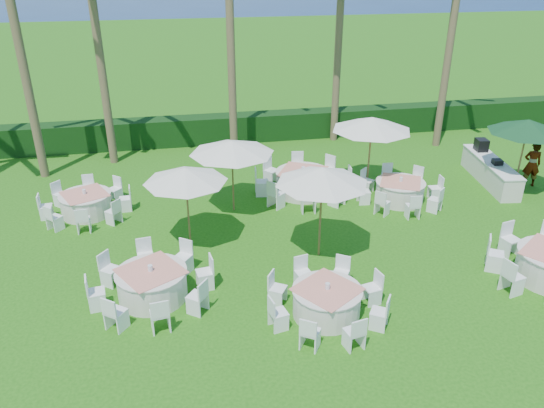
# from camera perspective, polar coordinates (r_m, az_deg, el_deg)

# --- Properties ---
(ground) EXTENTS (120.00, 120.00, 0.00)m
(ground) POSITION_cam_1_polar(r_m,az_deg,el_deg) (13.94, 4.26, -8.98)
(ground) COLOR #1B560E
(ground) RESTS_ON ground
(hedge) EXTENTS (34.00, 1.00, 1.20)m
(hedge) POSITION_cam_1_polar(r_m,az_deg,el_deg) (24.36, -3.00, 8.23)
(hedge) COLOR black
(hedge) RESTS_ON ground
(banquet_table_a) EXTENTS (3.11, 3.11, 0.94)m
(banquet_table_a) POSITION_cam_1_polar(r_m,az_deg,el_deg) (13.67, -12.78, -8.33)
(banquet_table_a) COLOR beige
(banquet_table_a) RESTS_ON ground
(banquet_table_b) EXTENTS (2.91, 2.91, 0.89)m
(banquet_table_b) POSITION_cam_1_polar(r_m,az_deg,el_deg) (12.84, 5.91, -10.35)
(banquet_table_b) COLOR beige
(banquet_table_b) RESTS_ON ground
(banquet_table_d) EXTENTS (2.90, 2.90, 0.89)m
(banquet_table_d) POSITION_cam_1_polar(r_m,az_deg,el_deg) (18.43, -19.37, 0.06)
(banquet_table_d) COLOR beige
(banquet_table_d) RESTS_ON ground
(banquet_table_e) EXTENTS (3.42, 3.42, 1.02)m
(banquet_table_e) POSITION_cam_1_polar(r_m,az_deg,el_deg) (18.88, 3.33, 2.40)
(banquet_table_e) COLOR beige
(banquet_table_e) RESTS_ON ground
(banquet_table_f) EXTENTS (2.96, 2.96, 0.90)m
(banquet_table_f) POSITION_cam_1_polar(r_m,az_deg,el_deg) (18.81, 13.58, 1.39)
(banquet_table_f) COLOR beige
(banquet_table_f) RESTS_ON ground
(umbrella_a) EXTENTS (2.39, 2.39, 2.44)m
(umbrella_a) POSITION_cam_1_polar(r_m,az_deg,el_deg) (15.02, -9.31, 3.11)
(umbrella_a) COLOR brown
(umbrella_a) RESTS_ON ground
(umbrella_b) EXTENTS (2.55, 2.55, 2.70)m
(umbrella_b) POSITION_cam_1_polar(r_m,az_deg,el_deg) (14.23, 5.42, 3.07)
(umbrella_b) COLOR brown
(umbrella_b) RESTS_ON ground
(umbrella_c) EXTENTS (2.74, 2.74, 2.44)m
(umbrella_c) POSITION_cam_1_polar(r_m,az_deg,el_deg) (17.02, -4.35, 6.13)
(umbrella_c) COLOR brown
(umbrella_c) RESTS_ON ground
(umbrella_d) EXTENTS (2.81, 2.81, 2.68)m
(umbrella_d) POSITION_cam_1_polar(r_m,az_deg,el_deg) (18.91, 10.70, 8.48)
(umbrella_d) COLOR brown
(umbrella_d) RESTS_ON ground
(umbrella_green) EXTENTS (2.64, 2.64, 2.70)m
(umbrella_green) POSITION_cam_1_polar(r_m,az_deg,el_deg) (20.27, 25.82, 7.55)
(umbrella_green) COLOR brown
(umbrella_green) RESTS_ON ground
(buffet_table) EXTENTS (1.28, 3.79, 1.32)m
(buffet_table) POSITION_cam_1_polar(r_m,az_deg,el_deg) (21.43, 22.41, 3.37)
(buffet_table) COLOR beige
(buffet_table) RESTS_ON ground
(staff_person) EXTENTS (0.71, 0.59, 1.68)m
(staff_person) POSITION_cam_1_polar(r_m,az_deg,el_deg) (21.57, 26.18, 3.86)
(staff_person) COLOR gray
(staff_person) RESTS_ON ground
(palm_a) EXTENTS (4.22, 4.38, 9.71)m
(palm_a) POSITION_cam_1_polar(r_m,az_deg,el_deg) (21.03, -25.77, 16.25)
(palm_a) COLOR brown
(palm_a) RESTS_ON ground
(palm_b) EXTENTS (4.40, 4.14, 7.97)m
(palm_b) POSITION_cam_1_polar(r_m,az_deg,el_deg) (21.70, -18.09, 15.29)
(palm_b) COLOR brown
(palm_b) RESTS_ON ground
(palm_c) EXTENTS (4.40, 3.97, 11.45)m
(palm_c) POSITION_cam_1_polar(r_m,az_deg,el_deg) (21.31, -4.61, 21.07)
(palm_c) COLOR brown
(palm_c) RESTS_ON ground
(palm_d) EXTENTS (4.41, 4.06, 7.94)m
(palm_d) POSITION_cam_1_polar(r_m,az_deg,el_deg) (23.71, 7.18, 17.07)
(palm_d) COLOR brown
(palm_d) RESTS_ON ground
(palm_e) EXTENTS (4.34, 4.30, 9.04)m
(palm_e) POSITION_cam_1_polar(r_m,az_deg,el_deg) (23.84, 18.80, 17.39)
(palm_e) COLOR brown
(palm_e) RESTS_ON ground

